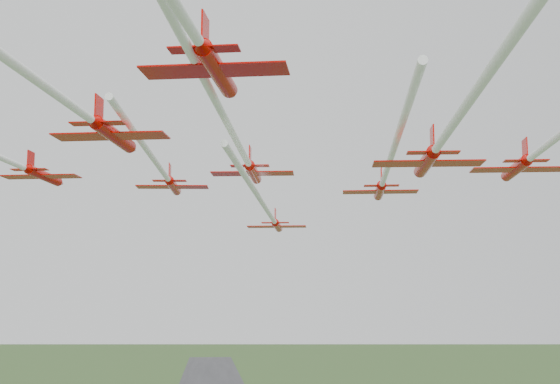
{
  "coord_description": "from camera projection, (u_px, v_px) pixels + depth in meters",
  "views": [
    {
      "loc": [
        -2.85,
        -87.09,
        41.88
      ],
      "look_at": [
        4.84,
        -3.18,
        54.8
      ],
      "focal_mm": 50.0,
      "sensor_mm": 36.0,
      "label": 1
    }
  ],
  "objects": [
    {
      "name": "jet_row3_right",
      "position": [
        556.0,
        138.0,
        65.1
      ],
      "size": [
        13.38,
        59.08,
        2.8
      ],
      "rotation": [
        0.0,
        0.0,
        -0.16
      ],
      "color": "#CE0500"
    },
    {
      "name": "jet_row3_mid",
      "position": [
        231.0,
        130.0,
        59.07
      ],
      "size": [
        13.32,
        65.52,
        2.43
      ],
      "rotation": [
        0.0,
        0.0,
        -0.15
      ],
      "color": "#CE0500"
    },
    {
      "name": "jet_row2_left",
      "position": [
        163.0,
        172.0,
        81.46
      ],
      "size": [
        8.38,
        44.12,
        2.48
      ],
      "rotation": [
        0.0,
        0.0,
        -0.07
      ],
      "color": "#CE0500"
    },
    {
      "name": "jet_row2_right",
      "position": [
        386.0,
        172.0,
        81.38
      ],
      "size": [
        13.2,
        55.73,
        2.7
      ],
      "rotation": [
        0.0,
        0.0,
        -0.17
      ],
      "color": "#CE0500"
    },
    {
      "name": "jet_row4_left",
      "position": [
        35.0,
        79.0,
        45.52
      ],
      "size": [
        14.77,
        58.68,
        2.63
      ],
      "rotation": [
        0.0,
        0.0,
        -0.19
      ],
      "color": "#CE0500"
    },
    {
      "name": "jet_row4_right",
      "position": [
        459.0,
        115.0,
        47.82
      ],
      "size": [
        12.7,
        60.13,
        2.63
      ],
      "rotation": [
        0.0,
        0.0,
        -0.15
      ],
      "color": "#CE0500"
    },
    {
      "name": "jet_lead",
      "position": [
        268.0,
        212.0,
        92.02
      ],
      "size": [
        12.7,
        58.53,
        2.42
      ],
      "rotation": [
        0.0,
        0.0,
        -0.16
      ],
      "color": "#CE0500"
    }
  ]
}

